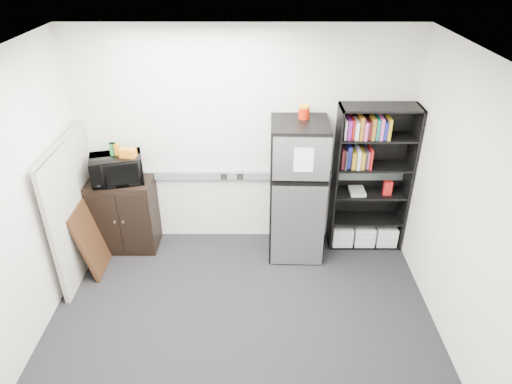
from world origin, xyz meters
TOP-DOWN VIEW (x-y plane):
  - floor at (0.00, 0.00)m, footprint 4.00×4.00m
  - wall_back at (0.00, 1.75)m, footprint 4.00×0.02m
  - wall_right at (2.00, 0.00)m, footprint 0.02×3.50m
  - wall_left at (-2.00, 0.00)m, footprint 0.02×3.50m
  - ceiling at (0.00, 0.00)m, footprint 4.00×3.50m
  - electrical_raceway at (0.00, 1.72)m, footprint 3.92×0.05m
  - wall_note at (-0.35, 1.74)m, footprint 0.14×0.00m
  - bookshelf at (1.53, 1.57)m, footprint 0.90×0.34m
  - cubicle_partition at (-1.90, 1.08)m, footprint 0.06×1.30m
  - cabinet at (-1.48, 1.50)m, footprint 0.76×0.50m
  - microwave at (-1.48, 1.48)m, footprint 0.67×0.54m
  - snack_box_a at (-1.50, 1.52)m, footprint 0.08×0.07m
  - snack_box_b at (-1.50, 1.52)m, footprint 0.08×0.06m
  - snack_box_c at (-1.47, 1.52)m, footprint 0.08×0.06m
  - snack_bag at (-1.32, 1.47)m, footprint 0.19×0.13m
  - refrigerator at (0.63, 1.42)m, footprint 0.66×0.68m
  - coffee_can at (0.68, 1.55)m, footprint 0.12×0.12m
  - framed_poster at (-1.77, 1.10)m, footprint 0.24×0.67m

SIDE VIEW (x-z plane):
  - floor at x=0.00m, z-range 0.00..0.00m
  - framed_poster at x=-1.77m, z-range 0.01..0.85m
  - cabinet at x=-1.48m, z-range 0.00..0.95m
  - cubicle_partition at x=-1.90m, z-range 0.00..1.62m
  - refrigerator at x=0.63m, z-range 0.00..1.71m
  - electrical_raceway at x=0.00m, z-range 0.85..0.95m
  - bookshelf at x=1.53m, z-range -0.01..1.84m
  - microwave at x=-1.48m, z-range 0.95..1.27m
  - snack_bag at x=-1.32m, z-range 1.27..1.37m
  - snack_box_c at x=-1.47m, z-range 1.27..1.41m
  - snack_box_a at x=-1.50m, z-range 1.27..1.42m
  - snack_box_b at x=-1.50m, z-range 1.27..1.42m
  - wall_back at x=0.00m, z-range 0.00..2.70m
  - wall_right at x=2.00m, z-range 0.00..2.70m
  - wall_left at x=-2.00m, z-range 0.00..2.70m
  - wall_note at x=-0.35m, z-range 1.50..1.60m
  - coffee_can at x=0.68m, z-range 1.71..1.88m
  - ceiling at x=0.00m, z-range 2.69..2.71m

